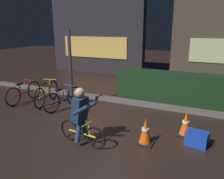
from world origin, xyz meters
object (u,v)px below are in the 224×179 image
(street_post, at_px, (71,70))
(parked_bike_leftmost, at_px, (24,93))
(parked_bike_center_left, at_px, (63,99))
(blue_crate, at_px, (197,138))
(cyclist, at_px, (81,116))
(traffic_cone_near, at_px, (145,131))
(traffic_cone_far, at_px, (186,124))
(parked_bike_left_mid, at_px, (47,93))

(street_post, distance_m, parked_bike_leftmost, 1.93)
(parked_bike_leftmost, height_order, parked_bike_center_left, parked_bike_leftmost)
(blue_crate, height_order, cyclist, cyclist)
(parked_bike_leftmost, distance_m, traffic_cone_near, 4.59)
(street_post, distance_m, traffic_cone_far, 3.66)
(traffic_cone_near, height_order, traffic_cone_far, traffic_cone_near)
(cyclist, bearing_deg, blue_crate, 28.94)
(traffic_cone_near, relative_size, blue_crate, 1.32)
(traffic_cone_far, xyz_separation_m, blue_crate, (0.28, -0.36, -0.13))
(street_post, height_order, parked_bike_center_left, street_post)
(traffic_cone_near, xyz_separation_m, cyclist, (-1.23, -0.56, 0.35))
(traffic_cone_far, relative_size, blue_crate, 1.31)
(street_post, relative_size, traffic_cone_near, 4.04)
(traffic_cone_near, distance_m, traffic_cone_far, 1.05)
(traffic_cone_near, bearing_deg, street_post, 154.92)
(parked_bike_left_mid, distance_m, blue_crate, 4.77)
(parked_bike_left_mid, distance_m, traffic_cone_near, 3.87)
(parked_bike_center_left, bearing_deg, traffic_cone_far, -82.52)
(cyclist, bearing_deg, parked_bike_center_left, 142.44)
(parked_bike_leftmost, height_order, parked_bike_left_mid, parked_bike_left_mid)
(traffic_cone_near, bearing_deg, parked_bike_center_left, 160.65)
(parked_bike_leftmost, relative_size, cyclist, 1.23)
(parked_bike_leftmost, distance_m, blue_crate, 5.52)
(parked_bike_left_mid, relative_size, cyclist, 1.29)
(traffic_cone_far, bearing_deg, cyclist, -146.16)
(parked_bike_center_left, relative_size, cyclist, 1.19)
(cyclist, bearing_deg, traffic_cone_far, 39.71)
(parked_bike_left_mid, bearing_deg, cyclist, -140.13)
(parked_bike_center_left, xyz_separation_m, cyclist, (1.66, -1.57, 0.31))
(traffic_cone_near, distance_m, blue_crate, 1.10)
(parked_bike_left_mid, relative_size, traffic_cone_far, 2.78)
(parked_bike_leftmost, xyz_separation_m, traffic_cone_far, (5.21, -0.22, -0.05))
(street_post, relative_size, traffic_cone_far, 4.07)
(parked_bike_leftmost, xyz_separation_m, blue_crate, (5.49, -0.58, -0.17))
(parked_bike_center_left, relative_size, blue_crate, 3.37)
(parked_bike_center_left, height_order, traffic_cone_far, parked_bike_center_left)
(blue_crate, xyz_separation_m, cyclist, (-2.25, -0.96, 0.48))
(traffic_cone_near, xyz_separation_m, blue_crate, (1.01, 0.40, -0.13))
(street_post, relative_size, parked_bike_leftmost, 1.54)
(parked_bike_leftmost, xyz_separation_m, cyclist, (3.24, -1.54, 0.31))
(traffic_cone_near, distance_m, cyclist, 1.40)
(parked_bike_center_left, height_order, blue_crate, parked_bike_center_left)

